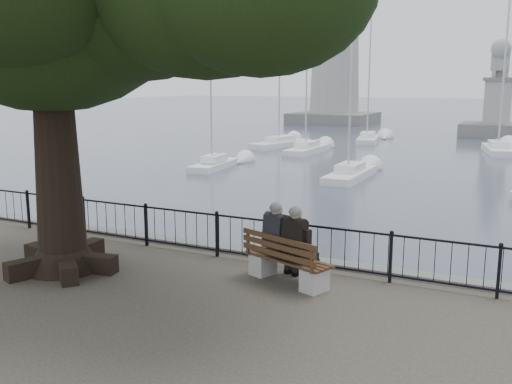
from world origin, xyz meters
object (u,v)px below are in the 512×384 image
Objects in this scene: person_right at (300,249)px; lion_monument at (497,113)px; bench at (286,266)px; lighthouse at (336,21)px.

person_right is 48.37m from lion_monument.
bench is 48.39m from lion_monument.
person_right is at bearing 3.40° from bench.
lion_monument is at bearing 88.98° from bench.
person_right is 64.41m from lighthouse.
person_right is at bearing -72.18° from lighthouse.
lion_monument is (0.58, 48.36, 0.54)m from person_right.
lighthouse is (-19.14, 60.45, 11.31)m from bench.
bench is 0.07× the size of lighthouse.
person_right is at bearing -90.69° from lion_monument.
bench is at bearing -91.02° from lion_monument.
lighthouse reaches higher than person_right.
lion_monument is (20.00, -12.07, -10.38)m from lighthouse.
bench is at bearing -72.43° from lighthouse.
lion_monument is at bearing 89.31° from person_right.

